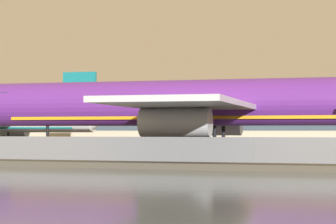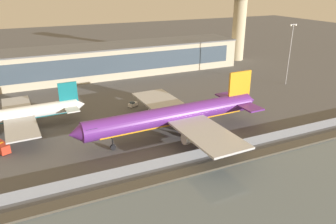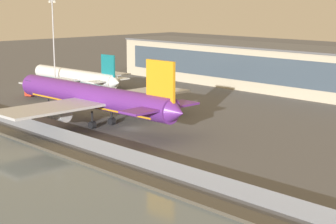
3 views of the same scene
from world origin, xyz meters
name	(u,v)px [view 2 (image 2 of 3)]	position (x,y,z in m)	size (l,w,h in m)	color
ground_plane	(198,126)	(0.00, 0.00, 0.00)	(500.00, 500.00, 0.00)	#565659
shoreline_seawall	(243,158)	(0.00, -20.50, 0.25)	(320.00, 3.00, 0.50)	#474238
perimeter_fence	(232,146)	(0.00, -16.00, 1.25)	(280.00, 0.10, 2.49)	slate
cargo_jet_purple	(176,115)	(-8.43, -3.05, 5.79)	(52.89, 45.34, 15.17)	#602889
passenger_jet_white_teal	(14,115)	(-46.52, 17.98, 4.51)	(39.28, 33.47, 11.81)	white
baggage_tug	(133,104)	(-11.59, 22.22, 0.81)	(3.56, 3.04, 1.80)	white
ops_van	(2,147)	(-49.87, 6.27, 1.28)	(3.99, 5.61, 2.48)	red
control_tower	(240,15)	(60.55, 65.88, 22.51)	(12.95, 12.95, 38.88)	#C6B793
terminal_building	(107,60)	(-8.79, 64.24, 6.39)	(119.63, 20.14, 12.76)	#BCB299
apron_light_mast_apron_east	(290,52)	(51.62, 20.87, 12.96)	(3.20, 0.40, 23.32)	#A8A8AD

